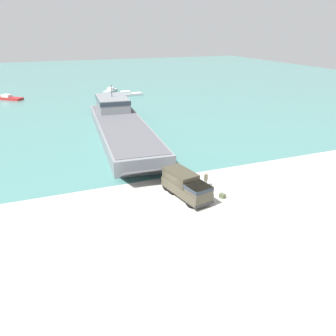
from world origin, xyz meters
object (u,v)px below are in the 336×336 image
object	(u,v)px
military_truck	(186,185)
moored_boat_a	(8,98)
moored_boat_b	(128,94)
soldier_on_ramp	(206,179)
landing_craft	(120,124)
cargo_crate	(222,196)
moored_boat_c	(110,91)

from	to	relation	value
military_truck	moored_boat_a	world-z (taller)	military_truck
moored_boat_a	moored_boat_b	size ratio (longest dim) A/B	0.91
moored_boat_a	moored_boat_b	xyz separation A→B (m)	(31.97, -6.70, 0.02)
military_truck	moored_boat_a	bearing A→B (deg)	-173.37
soldier_on_ramp	moored_boat_a	world-z (taller)	soldier_on_ramp
landing_craft	moored_boat_b	bearing A→B (deg)	77.50
moored_boat_a	moored_boat_b	bearing A→B (deg)	118.36
landing_craft	cargo_crate	size ratio (longest dim) A/B	63.62
military_truck	landing_craft	bearing A→B (deg)	170.81
moored_boat_a	cargo_crate	size ratio (longest dim) A/B	12.64
soldier_on_ramp	cargo_crate	size ratio (longest dim) A/B	2.86
soldier_on_ramp	moored_boat_a	size ratio (longest dim) A/B	0.23
moored_boat_a	moored_boat_c	size ratio (longest dim) A/B	1.25
soldier_on_ramp	cargo_crate	xyz separation A→B (m)	(0.40, -3.42, -0.77)
moored_boat_c	moored_boat_a	bearing A→B (deg)	36.38
military_truck	moored_boat_a	xyz separation A→B (m)	(-22.59, 69.36, -1.03)
moored_boat_a	landing_craft	bearing A→B (deg)	67.43
landing_craft	military_truck	distance (m)	27.55
moored_boat_b	moored_boat_a	bearing A→B (deg)	-107.04
cargo_crate	moored_boat_c	bearing A→B (deg)	88.24
moored_boat_a	moored_boat_b	distance (m)	32.66
landing_craft	moored_boat_b	xyz separation A→B (m)	(10.44, 35.13, -1.31)
moored_boat_b	moored_boat_c	bearing A→B (deg)	-162.58
landing_craft	moored_boat_a	distance (m)	47.06
military_truck	soldier_on_ramp	xyz separation A→B (m)	(3.42, 1.63, -0.46)
military_truck	moored_boat_c	size ratio (longest dim) A/B	1.17
moored_boat_a	cargo_crate	distance (m)	75.91
military_truck	moored_boat_b	size ratio (longest dim) A/B	0.86
soldier_on_ramp	moored_boat_c	xyz separation A→B (m)	(2.63, 69.02, -0.56)
soldier_on_ramp	moored_boat_a	bearing A→B (deg)	-137.92
military_truck	moored_boat_b	distance (m)	63.37
landing_craft	military_truck	bearing A→B (deg)	-83.72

